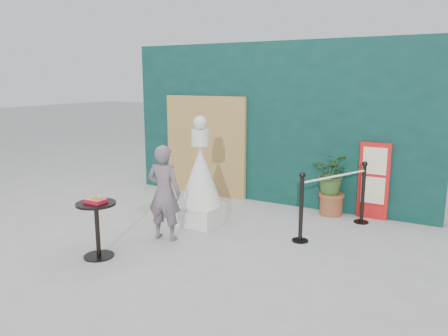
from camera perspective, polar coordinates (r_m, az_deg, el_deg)
ground at (r=5.97m, az=-5.72°, el=-11.51°), size 60.00×60.00×0.00m
back_wall at (r=8.31m, az=6.58°, el=5.75°), size 6.00×0.30×3.00m
bamboo_fence at (r=8.82m, az=-2.46°, el=2.88°), size 1.80×0.08×2.00m
woman at (r=6.42m, az=-7.82°, el=-3.23°), size 0.56×0.42×1.41m
menu_board at (r=7.74m, az=18.97°, el=-1.63°), size 0.50×0.07×1.30m
statue at (r=7.01m, az=-3.05°, el=-1.73°), size 0.69×0.69×1.77m
cafe_table at (r=6.02m, az=-16.27°, el=-6.67°), size 0.52×0.52×0.75m
food_basket at (r=5.94m, az=-16.39°, el=-4.02°), size 0.26×0.19×0.11m
planter at (r=7.75m, az=13.97°, el=-1.42°), size 0.65×0.56×1.10m
stanchion_barrier at (r=6.93m, az=14.17°, el=-4.17°), size 0.84×1.54×1.03m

